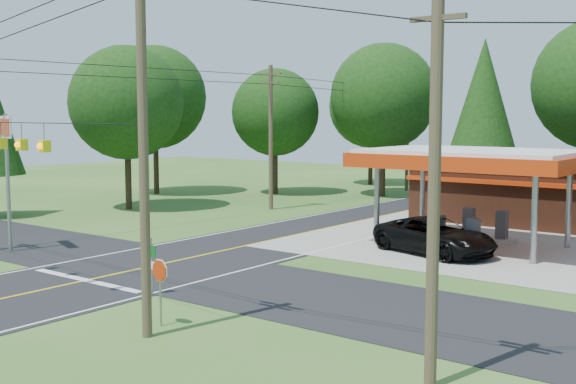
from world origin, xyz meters
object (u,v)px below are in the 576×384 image
Objects in this scene: big_stop_sign at (6,150)px; octagonal_stop_sign at (160,276)px; suv_car at (435,236)px; gas_canopy at (473,162)px.

big_stop_sign reaches higher than octagonal_stop_sign.
octagonal_stop_sign is at bearing -169.20° from suv_car.
gas_canopy is 4.57m from suv_car.
big_stop_sign reaches higher than suv_car.
octagonal_stop_sign is (15.00, -4.00, -3.32)m from big_stop_sign.
big_stop_sign is (-17.00, -15.01, 0.64)m from gas_canopy.
gas_canopy is at bearing 41.44° from big_stop_sign.
suv_car is at bearing -99.46° from gas_canopy.
big_stop_sign is 15.88m from octagonal_stop_sign.
big_stop_sign is (-16.50, -12.01, 4.05)m from suv_car.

